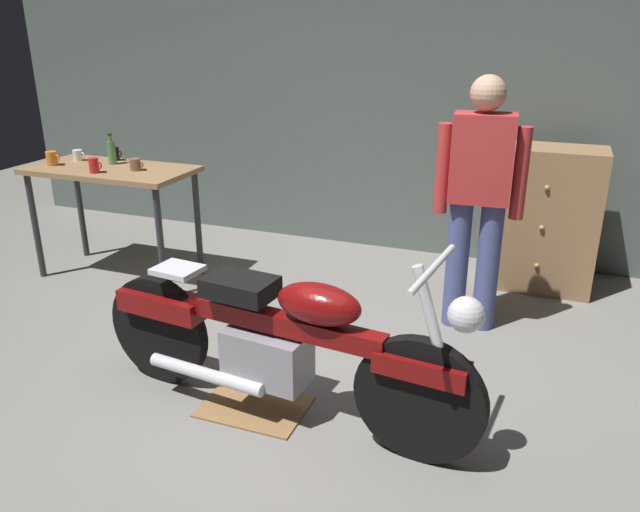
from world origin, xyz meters
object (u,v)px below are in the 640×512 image
at_px(mug_white_ceramic, 78,155).
at_px(mug_black_matte, 115,154).
at_px(mug_brown_stoneware, 136,164).
at_px(mug_red_diner, 94,165).
at_px(person_standing, 479,195).
at_px(bottle, 112,152).
at_px(mug_orange_travel, 52,158).
at_px(wooden_dresser, 543,219).
at_px(motorcycle, 278,340).

xyz_separation_m(mug_white_ceramic, mug_black_matte, (0.28, 0.12, 0.01)).
bearing_deg(mug_black_matte, mug_brown_stoneware, -32.64).
distance_m(mug_brown_stoneware, mug_red_diner, 0.30).
height_order(person_standing, mug_red_diner, person_standing).
distance_m(mug_black_matte, bottle, 0.15).
height_order(person_standing, mug_white_ceramic, person_standing).
xyz_separation_m(mug_orange_travel, mug_black_matte, (0.35, 0.33, 0.00)).
bearing_deg(wooden_dresser, mug_brown_stoneware, -161.35).
height_order(motorcycle, mug_brown_stoneware, motorcycle).
distance_m(person_standing, bottle, 2.86).
relative_size(person_standing, bottle, 6.93).
xyz_separation_m(wooden_dresser, bottle, (-3.26, -0.88, 0.45)).
xyz_separation_m(mug_brown_stoneware, mug_white_ceramic, (-0.65, 0.13, -0.00)).
bearing_deg(person_standing, motorcycle, 57.32).
bearing_deg(motorcycle, mug_black_matte, 150.28).
relative_size(motorcycle, mug_red_diner, 19.45).
bearing_deg(mug_black_matte, motorcycle, -35.89).
distance_m(wooden_dresser, mug_brown_stoneware, 3.14).
bearing_deg(wooden_dresser, mug_orange_travel, -163.61).
height_order(mug_black_matte, bottle, bottle).
height_order(motorcycle, mug_black_matte, mug_black_matte).
distance_m(mug_brown_stoneware, mug_white_ceramic, 0.67).
distance_m(person_standing, mug_white_ceramic, 3.20).
xyz_separation_m(mug_brown_stoneware, bottle, (-0.31, 0.12, 0.05)).
relative_size(mug_red_diner, bottle, 0.47).
xyz_separation_m(motorcycle, mug_black_matte, (-2.15, 1.55, 0.51)).
xyz_separation_m(motorcycle, mug_brown_stoneware, (-1.77, 1.31, 0.50)).
distance_m(mug_brown_stoneware, mug_black_matte, 0.45).
relative_size(person_standing, mug_brown_stoneware, 14.52).
distance_m(mug_orange_travel, mug_red_diner, 0.50).
distance_m(motorcycle, mug_red_diner, 2.36).
height_order(mug_orange_travel, mug_black_matte, same).
relative_size(person_standing, wooden_dresser, 1.52).
height_order(mug_brown_stoneware, bottle, bottle).
bearing_deg(mug_orange_travel, wooden_dresser, 16.39).
distance_m(wooden_dresser, mug_red_diner, 3.42).
distance_m(person_standing, wooden_dresser, 1.04).
xyz_separation_m(mug_brown_stoneware, mug_red_diner, (-0.24, -0.18, 0.01)).
relative_size(wooden_dresser, mug_orange_travel, 9.17).
bearing_deg(mug_orange_travel, bottle, 26.16).
xyz_separation_m(mug_white_ceramic, mug_red_diner, (0.42, -0.31, 0.01)).
xyz_separation_m(mug_white_ceramic, mug_orange_travel, (-0.07, -0.21, 0.01)).
xyz_separation_m(mug_brown_stoneware, mug_black_matte, (-0.38, 0.24, 0.01)).
height_order(person_standing, bottle, person_standing).
height_order(mug_orange_travel, bottle, bottle).
distance_m(mug_orange_travel, bottle, 0.46).
relative_size(mug_black_matte, bottle, 0.46).
height_order(motorcycle, mug_orange_travel, mug_orange_travel).
bearing_deg(motorcycle, person_standing, 67.52).
bearing_deg(mug_brown_stoneware, mug_black_matte, 147.36).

